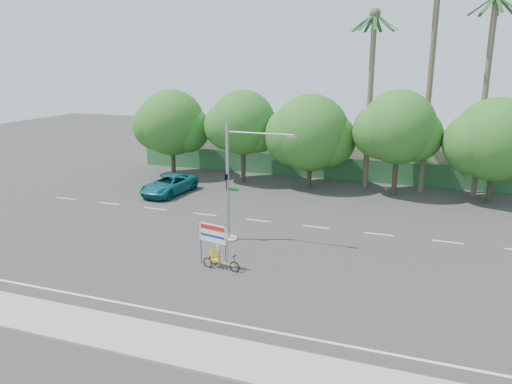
% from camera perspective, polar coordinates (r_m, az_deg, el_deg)
% --- Properties ---
extents(ground, '(120.00, 120.00, 0.00)m').
position_cam_1_polar(ground, '(26.14, -1.51, -8.93)').
color(ground, '#33302D').
rests_on(ground, ground).
extents(sidewalk_near, '(50.00, 2.40, 0.12)m').
position_cam_1_polar(sidewalk_near, '(20.13, -9.67, -16.83)').
color(sidewalk_near, gray).
rests_on(sidewalk_near, ground).
extents(fence, '(38.00, 0.08, 2.00)m').
position_cam_1_polar(fence, '(45.62, 8.39, 2.70)').
color(fence, '#336B3D').
rests_on(fence, ground).
extents(building_left, '(12.00, 8.00, 4.00)m').
position_cam_1_polar(building_left, '(52.46, -1.34, 5.57)').
color(building_left, '#C0AF99').
rests_on(building_left, ground).
extents(building_right, '(14.00, 8.00, 3.60)m').
position_cam_1_polar(building_right, '(49.03, 18.72, 3.87)').
color(building_right, '#C0AF99').
rests_on(building_right, ground).
extents(tree_far_left, '(7.14, 6.00, 7.96)m').
position_cam_1_polar(tree_far_left, '(46.62, -9.66, 7.61)').
color(tree_far_left, '#473828').
rests_on(tree_far_left, ground).
extents(tree_left, '(6.66, 5.60, 8.07)m').
position_cam_1_polar(tree_left, '(43.58, -1.55, 7.70)').
color(tree_left, '#473828').
rests_on(tree_left, ground).
extents(tree_center, '(7.62, 6.40, 7.85)m').
position_cam_1_polar(tree_center, '(41.86, 6.16, 6.50)').
color(tree_center, '#473828').
rests_on(tree_center, ground).
extents(tree_right, '(6.90, 5.80, 8.36)m').
position_cam_1_polar(tree_right, '(40.68, 15.88, 6.87)').
color(tree_right, '#473828').
rests_on(tree_right, ground).
extents(tree_far_right, '(7.38, 6.20, 7.94)m').
position_cam_1_polar(tree_far_right, '(40.88, 25.66, 5.15)').
color(tree_far_right, '#473828').
rests_on(tree_far_right, ground).
extents(palm_tall, '(3.73, 3.79, 17.45)m').
position_cam_1_polar(palm_tall, '(41.73, 19.46, 14.00)').
color(palm_tall, '#70604C').
rests_on(palm_tall, ground).
extents(palm_mid, '(3.73, 3.79, 15.45)m').
position_cam_1_polar(palm_mid, '(41.86, 24.91, 12.01)').
color(palm_mid, '#70604C').
rests_on(palm_mid, ground).
extents(palm_short, '(3.73, 3.79, 14.45)m').
position_cam_1_polar(palm_short, '(42.09, 13.00, 12.27)').
color(palm_short, '#70604C').
rests_on(palm_short, ground).
extents(traffic_signal, '(4.72, 1.10, 7.00)m').
position_cam_1_polar(traffic_signal, '(29.43, -2.70, -0.15)').
color(traffic_signal, gray).
rests_on(traffic_signal, ground).
extents(trike_billboard, '(2.46, 0.85, 2.46)m').
position_cam_1_polar(trike_billboard, '(26.19, -4.50, -6.59)').
color(trike_billboard, black).
rests_on(trike_billboard, ground).
extents(pickup_truck, '(3.07, 5.75, 1.54)m').
position_cam_1_polar(pickup_truck, '(40.82, -9.93, 0.84)').
color(pickup_truck, '#0F646C').
rests_on(pickup_truck, ground).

